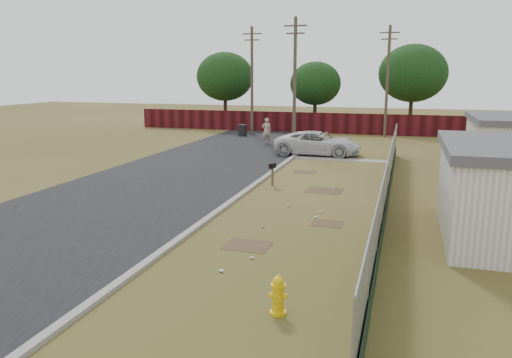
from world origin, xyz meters
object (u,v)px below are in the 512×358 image
(fire_hydrant, at_px, (278,296))
(mailbox, at_px, (272,168))
(trash_bin, at_px, (242,130))
(pickup_truck, at_px, (318,143))
(pedestrian, at_px, (267,131))

(fire_hydrant, distance_m, mailbox, 12.88)
(fire_hydrant, bearing_deg, trash_bin, 109.66)
(fire_hydrant, height_order, trash_bin, trash_bin)
(fire_hydrant, xyz_separation_m, trash_bin, (-10.77, 30.15, 0.05))
(mailbox, distance_m, trash_bin, 19.20)
(mailbox, distance_m, pickup_truck, 9.60)
(mailbox, height_order, pickup_truck, pickup_truck)
(fire_hydrant, height_order, mailbox, mailbox)
(pedestrian, distance_m, trash_bin, 5.12)
(mailbox, xyz_separation_m, pedestrian, (-4.13, 13.78, 0.11))
(trash_bin, bearing_deg, pickup_truck, -46.18)
(mailbox, bearing_deg, pickup_truck, 87.15)
(mailbox, relative_size, pedestrian, 0.56)
(fire_hydrant, relative_size, pickup_truck, 0.17)
(pedestrian, height_order, trash_bin, pedestrian)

